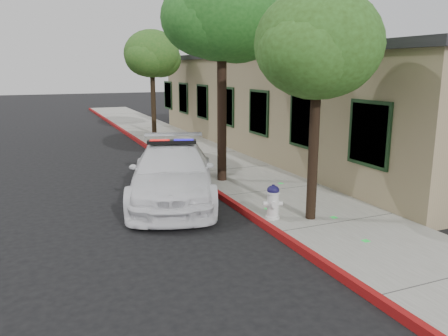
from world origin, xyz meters
TOP-DOWN VIEW (x-y plane):
  - ground at (0.00, 0.00)m, footprint 120.00×120.00m
  - sidewalk at (1.60, 3.00)m, footprint 3.20×60.00m
  - red_curb at (0.06, 3.00)m, footprint 0.14×60.00m
  - clapboard_building at (6.69, 9.00)m, footprint 7.30×20.89m
  - police_car at (-1.21, 3.63)m, footprint 3.75×5.82m
  - fire_hydrant at (0.35, 0.82)m, footprint 0.47×0.40m
  - street_tree_near at (1.17, 0.48)m, footprint 2.96×2.79m
  - street_tree_mid at (0.73, 4.71)m, footprint 3.71×3.40m
  - street_tree_far at (1.27, 15.06)m, footprint 2.98×2.82m

SIDE VIEW (x-z plane):
  - ground at x=0.00m, z-range 0.00..0.00m
  - sidewalk at x=1.60m, z-range 0.00..0.15m
  - red_curb at x=0.06m, z-range 0.00..0.16m
  - fire_hydrant at x=0.35m, z-range 0.15..0.96m
  - police_car at x=-1.21m, z-range -0.06..1.63m
  - clapboard_building at x=6.69m, z-range 0.01..4.25m
  - street_tree_near at x=1.17m, z-range 1.40..6.51m
  - street_tree_far at x=1.27m, z-range 1.49..6.83m
  - street_tree_mid at x=0.73m, z-range 1.80..8.29m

